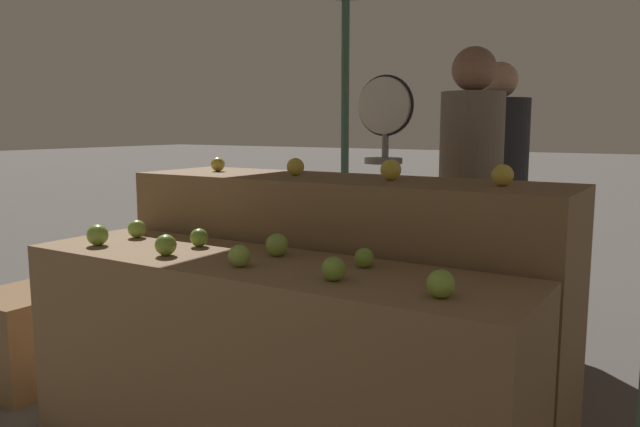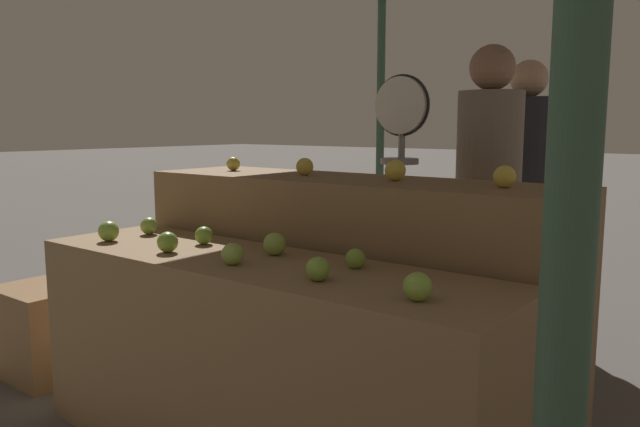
% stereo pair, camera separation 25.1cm
% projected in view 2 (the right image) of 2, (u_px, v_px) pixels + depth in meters
% --- Properties ---
extents(display_counter_front, '(2.03, 0.55, 0.82)m').
position_uv_depth(display_counter_front, '(256.00, 364.00, 2.40)').
color(display_counter_front, olive).
rests_on(display_counter_front, ground_plane).
extents(display_counter_back, '(2.03, 0.55, 1.09)m').
position_uv_depth(display_counter_back, '(347.00, 297.00, 2.85)').
color(display_counter_back, olive).
rests_on(display_counter_back, ground_plane).
extents(apple_front_0, '(0.09, 0.09, 0.09)m').
position_uv_depth(apple_front_0, '(109.00, 231.00, 2.72)').
color(apple_front_0, '#84AD3D').
rests_on(apple_front_0, display_counter_front).
extents(apple_front_1, '(0.08, 0.08, 0.08)m').
position_uv_depth(apple_front_1, '(168.00, 242.00, 2.48)').
color(apple_front_1, '#7AA338').
rests_on(apple_front_1, display_counter_front).
extents(apple_front_2, '(0.08, 0.08, 0.08)m').
position_uv_depth(apple_front_2, '(232.00, 254.00, 2.25)').
color(apple_front_2, '#8EB247').
rests_on(apple_front_2, display_counter_front).
extents(apple_front_3, '(0.08, 0.08, 0.08)m').
position_uv_depth(apple_front_3, '(318.00, 269.00, 2.02)').
color(apple_front_3, '#7AA338').
rests_on(apple_front_3, display_counter_front).
extents(apple_front_4, '(0.08, 0.08, 0.08)m').
position_uv_depth(apple_front_4, '(418.00, 287.00, 1.79)').
color(apple_front_4, '#84AD3D').
rests_on(apple_front_4, display_counter_front).
extents(apple_front_5, '(0.08, 0.08, 0.08)m').
position_uv_depth(apple_front_5, '(149.00, 226.00, 2.89)').
color(apple_front_5, '#8EB247').
rests_on(apple_front_5, display_counter_front).
extents(apple_front_6, '(0.08, 0.08, 0.08)m').
position_uv_depth(apple_front_6, '(204.00, 235.00, 2.65)').
color(apple_front_6, '#7AA338').
rests_on(apple_front_6, display_counter_front).
extents(apple_front_7, '(0.09, 0.09, 0.09)m').
position_uv_depth(apple_front_7, '(274.00, 244.00, 2.43)').
color(apple_front_7, '#8EB247').
rests_on(apple_front_7, display_counter_front).
extents(apple_front_8, '(0.07, 0.07, 0.07)m').
position_uv_depth(apple_front_8, '(355.00, 259.00, 2.20)').
color(apple_front_8, '#7AA338').
rests_on(apple_front_8, display_counter_front).
extents(apple_back_0, '(0.07, 0.07, 0.07)m').
position_uv_depth(apple_back_0, '(233.00, 164.00, 3.22)').
color(apple_back_0, gold).
rests_on(apple_back_0, display_counter_back).
extents(apple_back_1, '(0.08, 0.08, 0.08)m').
position_uv_depth(apple_back_1, '(305.00, 167.00, 2.91)').
color(apple_back_1, yellow).
rests_on(apple_back_1, display_counter_back).
extents(apple_back_2, '(0.09, 0.09, 0.09)m').
position_uv_depth(apple_back_2, '(395.00, 170.00, 2.62)').
color(apple_back_2, yellow).
rests_on(apple_back_2, display_counter_back).
extents(apple_back_3, '(0.08, 0.08, 0.08)m').
position_uv_depth(apple_back_3, '(505.00, 177.00, 2.33)').
color(apple_back_3, yellow).
rests_on(apple_back_3, display_counter_back).
extents(produce_scale, '(0.32, 0.20, 1.58)m').
position_uv_depth(produce_scale, '(400.00, 155.00, 3.25)').
color(produce_scale, '#99999E').
rests_on(produce_scale, ground_plane).
extents(person_vendor_at_scale, '(0.44, 0.44, 1.72)m').
position_uv_depth(person_vendor_at_scale, '(488.00, 189.00, 3.15)').
color(person_vendor_at_scale, '#2D2D38').
rests_on(person_vendor_at_scale, ground_plane).
extents(person_customer_left, '(0.54, 0.54, 1.72)m').
position_uv_depth(person_customer_left, '(525.00, 180.00, 3.87)').
color(person_customer_left, '#2D2D38').
rests_on(person_customer_left, ground_plane).
extents(wooden_crate_side, '(0.48, 0.48, 0.48)m').
position_uv_depth(wooden_crate_side, '(53.00, 329.00, 3.34)').
color(wooden_crate_side, olive).
rests_on(wooden_crate_side, ground_plane).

